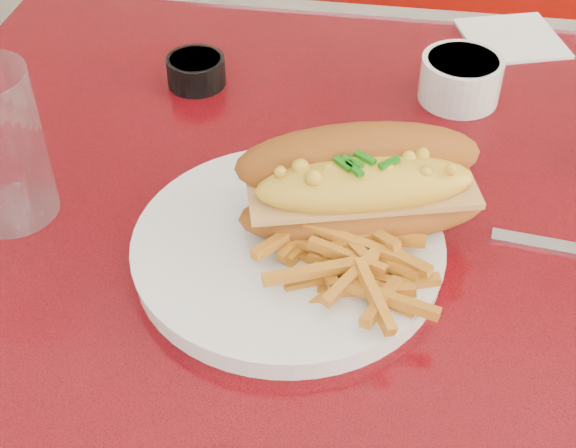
# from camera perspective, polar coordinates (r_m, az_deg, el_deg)

# --- Properties ---
(diner_table) EXTENTS (1.23, 0.83, 0.77)m
(diner_table) POSITION_cam_1_polar(r_m,az_deg,el_deg) (0.88, 10.79, -7.53)
(diner_table) COLOR red
(diner_table) RESTS_ON ground
(booth_bench_far) EXTENTS (1.20, 0.51, 0.90)m
(booth_bench_far) POSITION_cam_1_polar(r_m,az_deg,el_deg) (1.70, 9.95, 6.00)
(booth_bench_far) COLOR #941109
(booth_bench_far) RESTS_ON ground
(dinner_plate) EXTENTS (0.35, 0.35, 0.02)m
(dinner_plate) POSITION_cam_1_polar(r_m,az_deg,el_deg) (0.70, 0.00, -1.76)
(dinner_plate) COLOR white
(dinner_plate) RESTS_ON diner_table
(mac_hoagie) EXTENTS (0.24, 0.16, 0.10)m
(mac_hoagie) POSITION_cam_1_polar(r_m,az_deg,el_deg) (0.70, 5.26, 2.81)
(mac_hoagie) COLOR #9A5218
(mac_hoagie) RESTS_ON dinner_plate
(fries_pile) EXTENTS (0.15, 0.14, 0.04)m
(fries_pile) POSITION_cam_1_polar(r_m,az_deg,el_deg) (0.66, 4.58, -2.73)
(fries_pile) COLOR orange
(fries_pile) RESTS_ON dinner_plate
(fork) EXTENTS (0.02, 0.14, 0.00)m
(fork) POSITION_cam_1_polar(r_m,az_deg,el_deg) (0.73, 5.18, 0.71)
(fork) COLOR #B8B8BC
(fork) RESTS_ON dinner_plate
(gravy_ramekin) EXTENTS (0.09, 0.09, 0.05)m
(gravy_ramekin) POSITION_cam_1_polar(r_m,az_deg,el_deg) (0.92, 12.17, 10.14)
(gravy_ramekin) COLOR white
(gravy_ramekin) RESTS_ON diner_table
(sauce_cup_left) EXTENTS (0.08, 0.08, 0.03)m
(sauce_cup_left) POSITION_cam_1_polar(r_m,az_deg,el_deg) (0.94, -6.56, 10.84)
(sauce_cup_left) COLOR black
(sauce_cup_left) RESTS_ON diner_table
(paper_napkin) EXTENTS (0.15, 0.15, 0.00)m
(paper_napkin) POSITION_cam_1_polar(r_m,az_deg,el_deg) (1.07, 15.62, 12.61)
(paper_napkin) COLOR white
(paper_napkin) RESTS_ON diner_table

